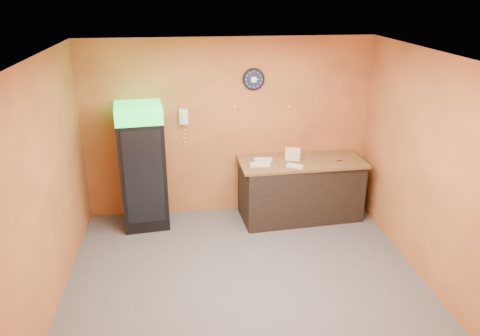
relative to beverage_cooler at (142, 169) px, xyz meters
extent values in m
plane|color=#47474C|center=(1.34, -1.61, -0.93)|extent=(4.50, 4.50, 0.00)
cube|color=#C47337|center=(1.34, 0.39, 0.47)|extent=(4.50, 0.02, 2.80)
cube|color=#C47337|center=(-0.91, -1.61, 0.47)|extent=(0.02, 4.00, 2.80)
cube|color=#C47337|center=(3.59, -1.61, 0.47)|extent=(0.02, 4.00, 2.80)
cube|color=white|center=(1.34, -1.61, 1.87)|extent=(4.50, 4.00, 0.02)
cube|color=black|center=(0.00, 0.04, -0.10)|extent=(0.74, 0.74, 1.67)
cube|color=#1AE543|center=(0.00, 0.04, 0.86)|extent=(0.74, 0.74, 0.24)
cube|color=black|center=(-0.03, -0.29, -0.03)|extent=(0.55, 0.08, 1.43)
cube|color=black|center=(2.44, -0.02, -0.47)|extent=(1.92, 0.98, 0.93)
cylinder|color=black|center=(1.73, 0.37, 1.24)|extent=(0.33, 0.05, 0.33)
cylinder|color=#0F1433|center=(1.73, 0.34, 1.24)|extent=(0.29, 0.01, 0.29)
cube|color=white|center=(1.73, 0.33, 1.24)|extent=(0.08, 0.00, 0.08)
cube|color=white|center=(0.65, 0.35, 0.69)|extent=(0.13, 0.08, 0.24)
cube|color=white|center=(0.65, 0.30, 0.69)|extent=(0.05, 0.04, 0.20)
cube|color=brown|center=(2.44, -0.02, 0.01)|extent=(1.96, 0.93, 0.04)
cube|color=beige|center=(2.30, 0.01, 0.06)|extent=(0.24, 0.14, 0.05)
cube|color=beige|center=(2.30, 0.01, 0.11)|extent=(0.24, 0.14, 0.05)
cube|color=beige|center=(2.30, 0.01, 0.16)|extent=(0.24, 0.14, 0.05)
cube|color=beige|center=(2.30, 0.01, 0.20)|extent=(0.24, 0.14, 0.05)
cube|color=silver|center=(1.76, -0.18, 0.06)|extent=(0.30, 0.12, 0.04)
cube|color=silver|center=(2.27, -0.30, 0.05)|extent=(0.26, 0.21, 0.04)
cube|color=silver|center=(1.84, 0.02, 0.05)|extent=(0.28, 0.12, 0.04)
cylinder|color=silver|center=(2.56, 0.06, 0.06)|extent=(0.06, 0.06, 0.06)
camera|label=1|loc=(0.66, -6.65, 2.57)|focal=35.00mm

